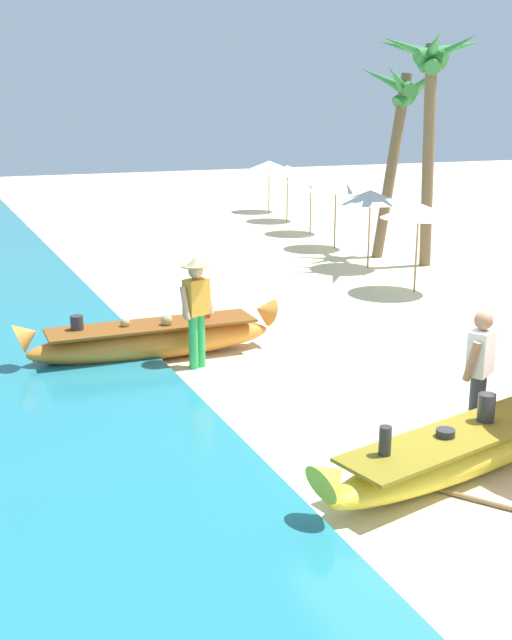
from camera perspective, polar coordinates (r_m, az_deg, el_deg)
ground_plane at (r=9.52m, az=12.22°, el=-8.54°), size 80.00×80.00×0.00m
boat_yellow_foreground at (r=8.83m, az=16.07°, el=-8.88°), size 4.62×1.60×0.79m
boat_orange_midground at (r=12.16m, az=-7.65°, el=-1.42°), size 4.20×0.87×0.85m
person_vendor_hatted at (r=11.48m, az=-4.45°, el=1.15°), size 0.58×0.44×1.70m
person_tourist_customer at (r=9.36m, az=16.26°, el=-3.42°), size 0.57×0.44×1.57m
parasol_row_0 at (r=16.57m, az=11.98°, el=7.95°), size 1.60×1.60×1.91m
parasol_row_1 at (r=18.99m, az=8.49°, el=9.03°), size 1.60×1.60×1.91m
parasol_row_2 at (r=21.66m, az=5.96°, el=9.88°), size 1.60×1.60×1.91m
parasol_row_3 at (r=24.27m, az=4.11°, el=10.52°), size 1.60×1.60×1.91m
parasol_row_4 at (r=27.03m, az=2.35°, el=11.04°), size 1.60×1.60×1.91m
parasol_row_5 at (r=29.49m, az=0.98°, el=11.42°), size 1.60×1.60×1.91m
palm_tree_tall_inland at (r=19.39m, az=12.81°, el=17.26°), size 2.83×2.79×5.59m
palm_tree_leaning_seaward at (r=20.72m, az=10.84°, el=15.42°), size 2.36×2.89×5.00m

